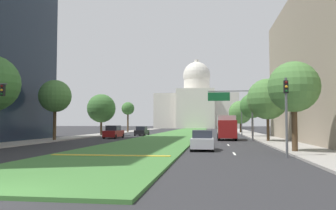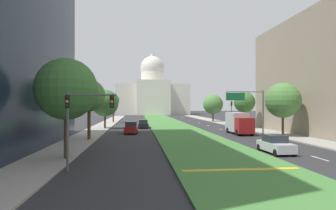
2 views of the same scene
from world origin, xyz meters
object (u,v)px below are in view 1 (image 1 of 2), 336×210
at_px(street_tree_right_near, 294,87).
at_px(sedan_lead_stopped, 202,141).
at_px(box_truck_delivery, 227,127).
at_px(street_tree_left_mid, 55,96).
at_px(traffic_light_far_right, 242,116).
at_px(capitol_building, 197,105).
at_px(street_tree_left_distant, 128,109).
at_px(overhead_guide_sign, 235,104).
at_px(sedan_midblock, 114,132).
at_px(street_tree_right_far, 252,106).
at_px(street_tree_left_far, 101,108).
at_px(street_tree_right_distant, 240,112).
at_px(traffic_light_near_right, 286,106).
at_px(sedan_distant, 142,131).
at_px(street_tree_right_mid, 268,99).

distance_m(street_tree_right_near, sedan_lead_stopped, 8.24).
bearing_deg(box_truck_delivery, street_tree_left_mid, -164.69).
bearing_deg(street_tree_left_mid, traffic_light_far_right, 37.07).
distance_m(capitol_building, street_tree_left_distant, 63.84).
distance_m(overhead_guide_sign, sedan_midblock, 18.04).
bearing_deg(capitol_building, street_tree_right_near, -83.58).
xyz_separation_m(capitol_building, street_tree_right_far, (12.71, -83.85, -4.53)).
relative_size(capitol_building, sedan_midblock, 7.36).
relative_size(capitol_building, street_tree_left_far, 4.55).
xyz_separation_m(capitol_building, street_tree_right_distant, (12.61, -61.82, -4.86)).
xyz_separation_m(sedan_lead_stopped, box_truck_delivery, (2.64, 17.01, 0.90)).
bearing_deg(overhead_guide_sign, traffic_light_far_right, 81.98).
relative_size(street_tree_left_distant, sedan_midblock, 1.56).
distance_m(traffic_light_near_right, street_tree_left_far, 41.61).
relative_size(traffic_light_far_right, street_tree_right_far, 0.76).
relative_size(street_tree_left_mid, street_tree_left_distant, 1.08).
bearing_deg(box_truck_delivery, sedan_distant, 137.60).
xyz_separation_m(street_tree_left_far, sedan_lead_stopped, (18.43, -28.71, -3.98)).
height_order(street_tree_right_far, sedan_midblock, street_tree_right_far).
relative_size(street_tree_right_mid, box_truck_delivery, 1.16).
xyz_separation_m(traffic_light_near_right, street_tree_left_far, (-24.05, 33.93, 1.44)).
bearing_deg(box_truck_delivery, street_tree_right_distant, 82.21).
bearing_deg(street_tree_left_distant, street_tree_left_far, -89.73).
distance_m(street_tree_left_mid, street_tree_right_far, 29.49).
relative_size(capitol_building, traffic_light_far_right, 6.34).
bearing_deg(traffic_light_far_right, street_tree_left_mid, -142.93).
bearing_deg(street_tree_left_distant, sedan_lead_stopped, -68.76).
relative_size(overhead_guide_sign, street_tree_left_mid, 0.86).
bearing_deg(sedan_midblock, street_tree_right_mid, -19.23).
height_order(overhead_guide_sign, sedan_lead_stopped, overhead_guide_sign).
xyz_separation_m(street_tree_left_mid, street_tree_right_far, (25.41, 14.95, -0.63)).
bearing_deg(street_tree_left_far, sedan_lead_stopped, -57.30).
relative_size(street_tree_right_near, street_tree_right_distant, 0.96).
distance_m(street_tree_right_near, sedan_distant, 36.85).
relative_size(street_tree_right_near, sedan_distant, 1.52).
bearing_deg(overhead_guide_sign, traffic_light_near_right, -84.68).
xyz_separation_m(overhead_guide_sign, box_truck_delivery, (-1.04, 1.38, -2.98)).
relative_size(street_tree_left_far, sedan_distant, 1.60).
xyz_separation_m(street_tree_left_mid, street_tree_left_far, (-0.02, 17.46, -0.75)).
height_order(overhead_guide_sign, street_tree_left_far, street_tree_left_far).
distance_m(capitol_building, overhead_guide_sign, 95.00).
relative_size(street_tree_left_far, sedan_midblock, 1.62).
bearing_deg(street_tree_right_distant, street_tree_right_far, -89.75).
relative_size(street_tree_right_far, sedan_midblock, 1.53).
bearing_deg(street_tree_left_distant, street_tree_right_distant, 1.35).
height_order(capitol_building, box_truck_delivery, capitol_building).
relative_size(capitol_building, sedan_distant, 7.30).
xyz_separation_m(traffic_light_near_right, overhead_guide_sign, (-1.94, 20.86, 1.34)).
bearing_deg(traffic_light_near_right, street_tree_left_distant, 114.54).
distance_m(overhead_guide_sign, street_tree_left_distant, 38.95).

